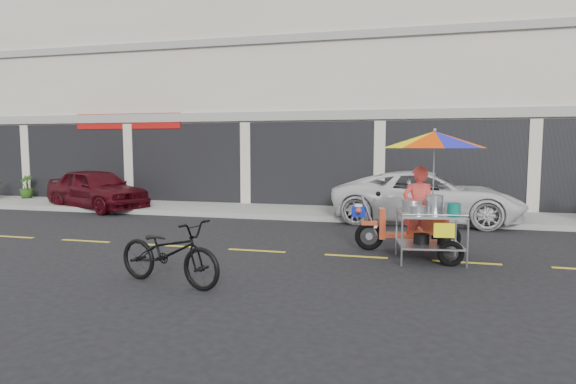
% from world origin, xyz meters
% --- Properties ---
extents(ground, '(90.00, 90.00, 0.00)m').
position_xyz_m(ground, '(0.00, 0.00, 0.00)').
color(ground, black).
extents(sidewalk, '(45.00, 3.00, 0.15)m').
position_xyz_m(sidewalk, '(0.00, 5.50, 0.07)').
color(sidewalk, gray).
rests_on(sidewalk, ground).
extents(shophouse_block, '(36.00, 8.11, 10.40)m').
position_xyz_m(shophouse_block, '(2.82, 10.59, 4.24)').
color(shophouse_block, beige).
rests_on(shophouse_block, ground).
extents(centerline, '(42.00, 0.10, 0.01)m').
position_xyz_m(centerline, '(0.00, 0.00, 0.00)').
color(centerline, gold).
rests_on(centerline, ground).
extents(maroon_sedan, '(4.34, 2.97, 1.37)m').
position_xyz_m(maroon_sedan, '(-9.10, 4.70, 0.69)').
color(maroon_sedan, '#3D070E').
rests_on(maroon_sedan, ground).
extents(white_pickup, '(5.17, 2.50, 1.42)m').
position_xyz_m(white_pickup, '(1.41, 4.65, 0.71)').
color(white_pickup, silver).
rests_on(white_pickup, ground).
extents(plant_short, '(0.50, 0.50, 0.87)m').
position_xyz_m(plant_short, '(-13.04, 5.91, 0.58)').
color(plant_short, '#234613').
rests_on(plant_short, sidewalk).
extents(near_bicycle, '(2.02, 1.13, 1.01)m').
position_xyz_m(near_bicycle, '(-2.55, -2.58, 0.50)').
color(near_bicycle, black).
rests_on(near_bicycle, ground).
extents(food_vendor_rig, '(2.61, 2.09, 2.44)m').
position_xyz_m(food_vendor_rig, '(1.27, 0.30, 1.53)').
color(food_vendor_rig, black).
rests_on(food_vendor_rig, ground).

